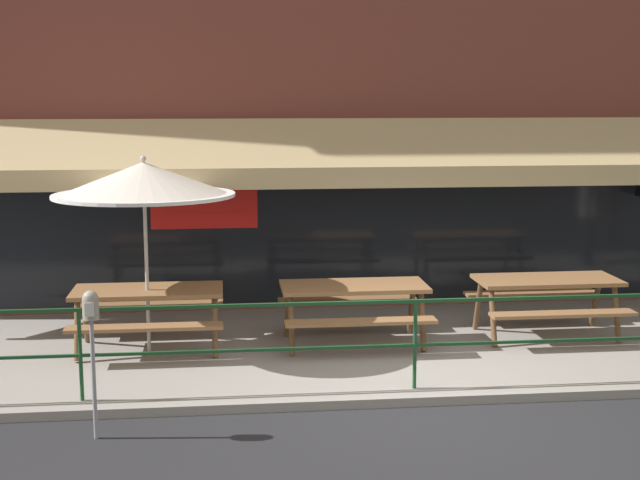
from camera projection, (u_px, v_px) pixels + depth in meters
ground_plane at (420, 407)px, 9.18m from camera, size 120.00×120.00×0.00m
patio_deck at (385, 348)px, 11.13m from camera, size 15.00×4.00×0.10m
restaurant_building at (360, 20)px, 12.63m from camera, size 15.00×1.60×8.50m
patio_railing at (415, 324)px, 9.34m from camera, size 13.84×0.04×0.97m
picnic_table_left at (148, 302)px, 10.76m from camera, size 1.80×1.42×0.76m
picnic_table_centre at (354, 297)px, 11.01m from camera, size 1.80×1.42×0.76m
picnic_table_right at (547, 290)px, 11.38m from camera, size 1.80×1.42×0.76m
patio_umbrella_left at (144, 181)px, 10.46m from camera, size 2.14×2.14×2.38m
parking_meter_near at (91, 320)px, 8.16m from camera, size 0.15×0.16×1.42m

